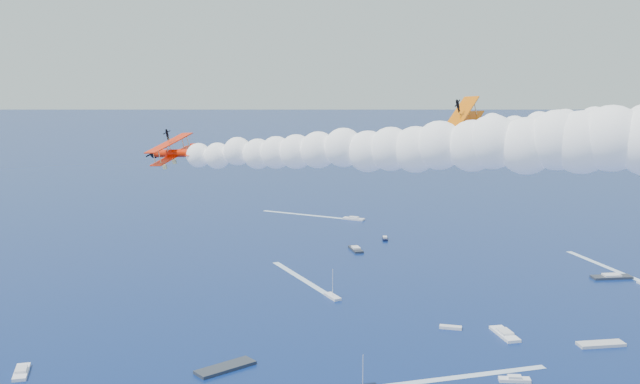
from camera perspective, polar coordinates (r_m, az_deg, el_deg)
The scene contains 5 objects.
biplane_lead at distance 88.22m, azimuth 10.90°, elevation 4.80°, with size 7.95×8.91×5.37m, color orange, non-canonical shape.
biplane_trail at distance 89.39m, azimuth -10.73°, elevation 2.85°, with size 6.69×7.50×4.52m, color #F92505, non-canonical shape.
smoke_trail_trail at distance 74.21m, azimuth 10.02°, elevation 3.44°, with size 66.00×16.10×11.97m, color white, non-canonical shape.
spectator_boats at distance 199.71m, azimuth 18.28°, elevation -9.52°, with size 213.73×177.49×0.70m.
boat_wakes at distance 242.09m, azimuth 6.34°, elevation -5.75°, with size 160.89×135.46×0.04m.
Camera 1 is at (54.73, -55.86, 64.89)m, focal length 43.04 mm.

